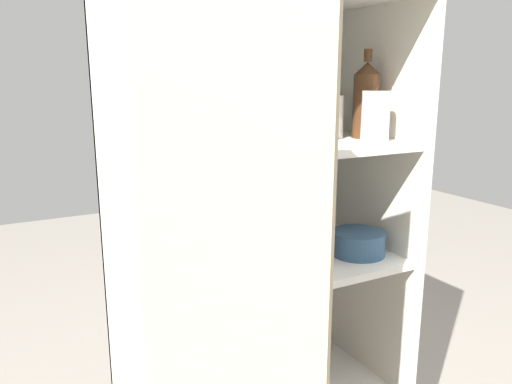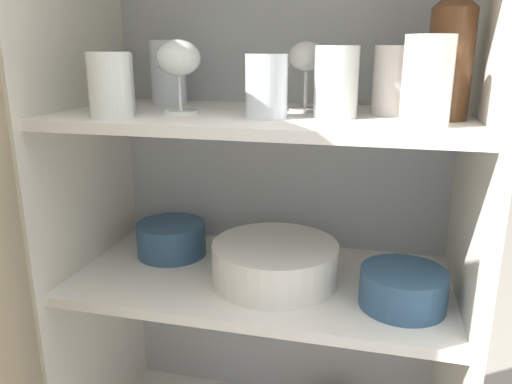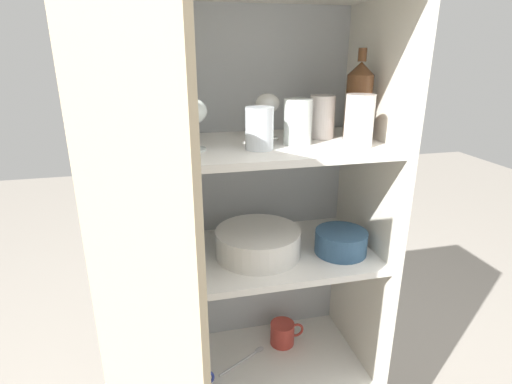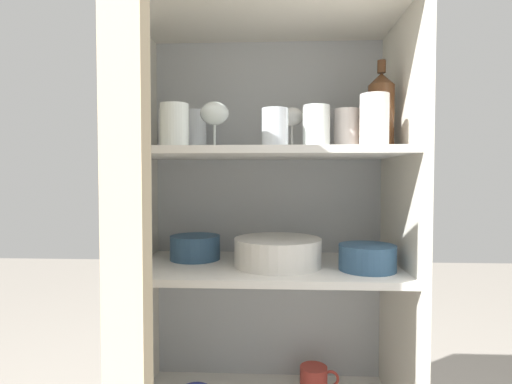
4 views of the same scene
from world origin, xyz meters
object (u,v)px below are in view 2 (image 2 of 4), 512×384
Objects in this scene: wine_bottle at (451,53)px; serving_bowl_small at (403,287)px; plate_stack_white at (275,262)px; mixing_bowl_large at (171,237)px.

serving_bowl_small is (-0.05, -0.05, -0.41)m from wine_bottle.
plate_stack_white is 1.62× the size of serving_bowl_small.
mixing_bowl_large is 0.99× the size of serving_bowl_small.
wine_bottle reaches higher than plate_stack_white.
serving_bowl_small is at bearing -10.29° from plate_stack_white.
mixing_bowl_large is at bearing 166.43° from serving_bowl_small.
plate_stack_white is (-0.29, -0.00, -0.41)m from wine_bottle.
mixing_bowl_large is at bearing 172.48° from wine_bottle.
mixing_bowl_large reaches higher than serving_bowl_small.
serving_bowl_small is at bearing -132.59° from wine_bottle.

